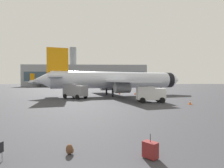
# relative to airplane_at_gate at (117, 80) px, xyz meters

# --- Properties ---
(airplane_at_gate) EXTENTS (35.12, 32.04, 10.50)m
(airplane_at_gate) POSITION_rel_airplane_at_gate_xyz_m (0.00, 0.00, 0.00)
(airplane_at_gate) COLOR silver
(airplane_at_gate) RESTS_ON ground
(airplane_taxiing) EXTENTS (23.27, 25.43, 7.70)m
(airplane_taxiing) POSITION_rel_airplane_at_gate_xyz_m (-40.32, 68.19, -0.98)
(airplane_taxiing) COLOR silver
(airplane_taxiing) RESTS_ON ground
(service_truck) EXTENTS (5.18, 4.59, 2.90)m
(service_truck) POSITION_rel_airplane_at_gate_xyz_m (-8.62, -6.53, -2.05)
(service_truck) COLOR gray
(service_truck) RESTS_ON ground
(cargo_van) EXTENTS (4.44, 2.40, 2.60)m
(cargo_van) POSITION_rel_airplane_at_gate_xyz_m (4.60, -13.58, -2.21)
(cargo_van) COLOR white
(cargo_van) RESTS_ON ground
(safety_cone_near) EXTENTS (0.44, 0.44, 0.64)m
(safety_cone_near) POSITION_rel_airplane_at_gate_xyz_m (4.96, 3.50, -3.34)
(safety_cone_near) COLOR #F2590C
(safety_cone_near) RESTS_ON ground
(safety_cone_mid) EXTENTS (0.44, 0.44, 0.65)m
(safety_cone_mid) POSITION_rel_airplane_at_gate_xyz_m (9.84, -16.19, -3.34)
(safety_cone_mid) COLOR #F2590C
(safety_cone_mid) RESTS_ON ground
(safety_cone_far) EXTENTS (0.44, 0.44, 0.68)m
(safety_cone_far) POSITION_rel_airplane_at_gate_xyz_m (1.05, 4.39, -3.32)
(safety_cone_far) COLOR #F2590C
(safety_cone_far) RESTS_ON ground
(rolling_suitcase) EXTENTS (0.72, 0.74, 1.10)m
(rolling_suitcase) POSITION_rel_airplane_at_gate_xyz_m (-0.54, -34.04, -3.27)
(rolling_suitcase) COLOR maroon
(rolling_suitcase) RESTS_ON ground
(traveller_backpack) EXTENTS (0.36, 0.40, 0.48)m
(traveller_backpack) POSITION_rel_airplane_at_gate_xyz_m (-4.22, -33.47, -3.42)
(traveller_backpack) COLOR brown
(traveller_backpack) RESTS_ON ground
(terminal_building) EXTENTS (77.83, 16.42, 25.61)m
(terminal_building) POSITION_rel_airplane_at_gate_xyz_m (-15.88, 76.87, 3.32)
(terminal_building) COLOR gray
(terminal_building) RESTS_ON ground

